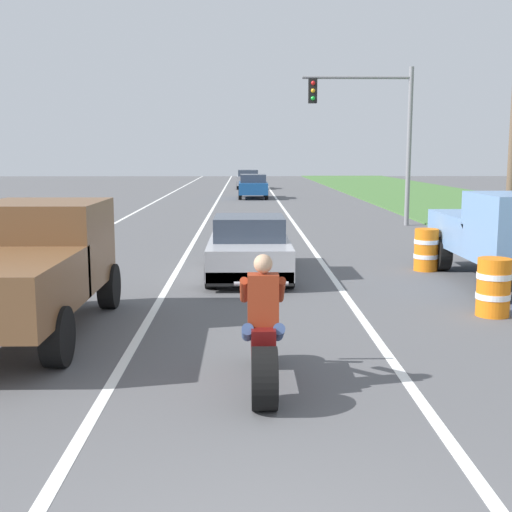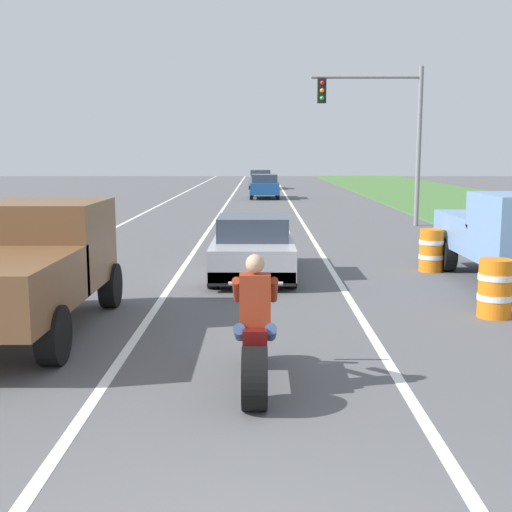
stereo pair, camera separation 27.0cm
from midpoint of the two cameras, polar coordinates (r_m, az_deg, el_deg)
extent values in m
cube|color=white|center=(24.19, -12.42, 2.02)|extent=(0.14, 120.00, 0.01)
cube|color=white|center=(23.67, 4.85, 2.04)|extent=(0.14, 120.00, 0.01)
cube|color=white|center=(23.66, -3.88, 2.05)|extent=(0.14, 120.00, 0.01)
cylinder|color=black|center=(7.32, 0.96, -10.45)|extent=(0.28, 0.69, 0.69)
cylinder|color=black|center=(8.81, 0.86, -7.34)|extent=(0.12, 0.63, 0.63)
cube|color=#590F0F|center=(8.03, 0.91, -6.74)|extent=(0.28, 1.10, 0.36)
cylinder|color=#B2B2B7|center=(8.64, 0.87, -5.15)|extent=(0.08, 0.36, 0.73)
cylinder|color=#A5A5AA|center=(8.53, 0.88, -2.38)|extent=(0.70, 0.05, 0.05)
cube|color=#993319|center=(7.69, 0.93, -3.75)|extent=(0.36, 0.24, 0.60)
sphere|color=tan|center=(7.61, 0.94, -0.67)|extent=(0.22, 0.22, 0.22)
cylinder|color=#384C7A|center=(7.82, -0.41, -6.57)|extent=(0.14, 0.47, 0.32)
cylinder|color=#993319|center=(7.98, -0.67, -2.93)|extent=(0.10, 0.51, 0.40)
cylinder|color=#384C7A|center=(7.82, 2.25, -6.57)|extent=(0.14, 0.47, 0.32)
cylinder|color=#993319|center=(7.98, 2.49, -2.93)|extent=(0.10, 0.51, 0.40)
cube|color=#B7B7BC|center=(15.28, 0.25, 0.37)|extent=(1.80, 4.30, 0.64)
cube|color=#333D4C|center=(15.01, 0.25, 2.45)|extent=(1.56, 1.70, 0.52)
cube|color=black|center=(13.30, 0.23, -1.94)|extent=(1.76, 0.20, 0.28)
cylinder|color=black|center=(16.91, -2.45, 0.46)|extent=(0.24, 0.64, 0.64)
cylinder|color=black|center=(16.91, 2.97, 0.46)|extent=(0.24, 0.64, 0.64)
cylinder|color=black|center=(13.76, -3.10, -1.46)|extent=(0.24, 0.64, 0.64)
cylinder|color=black|center=(13.76, 3.57, -1.46)|extent=(0.24, 0.64, 0.64)
cube|color=brown|center=(11.61, -16.93, 1.07)|extent=(1.90, 2.10, 1.40)
cube|color=#333D4C|center=(11.90, -16.52, 3.13)|extent=(1.67, 0.29, 0.57)
cylinder|color=black|center=(12.77, -19.43, -2.38)|extent=(0.28, 0.80, 0.80)
cylinder|color=black|center=(12.29, -11.77, -2.48)|extent=(0.28, 0.80, 0.80)
cylinder|color=black|center=(9.13, -16.17, -6.56)|extent=(0.28, 0.80, 0.80)
cube|color=#6B93C6|center=(16.32, 19.87, 1.98)|extent=(1.90, 2.70, 0.80)
cylinder|color=black|center=(13.27, 20.54, -2.03)|extent=(0.28, 0.80, 0.80)
cylinder|color=black|center=(16.41, 16.55, 0.13)|extent=(0.28, 0.80, 0.80)
cylinder|color=gray|center=(26.38, 14.07, 9.02)|extent=(0.18, 0.18, 6.00)
cylinder|color=gray|center=(26.13, 9.74, 14.88)|extent=(4.12, 0.12, 0.12)
cube|color=black|center=(25.87, 5.97, 13.90)|extent=(0.32, 0.24, 0.90)
sphere|color=red|center=(25.76, 6.01, 14.55)|extent=(0.16, 0.16, 0.16)
sphere|color=orange|center=(25.73, 6.00, 13.93)|extent=(0.16, 0.16, 0.16)
sphere|color=green|center=(25.71, 5.99, 13.31)|extent=(0.16, 0.16, 0.16)
cylinder|color=orange|center=(12.02, 20.42, -2.62)|extent=(0.56, 0.56, 1.00)
cylinder|color=white|center=(11.99, 20.47, -1.68)|extent=(0.58, 0.58, 0.10)
cylinder|color=white|center=(12.05, 20.38, -3.32)|extent=(0.58, 0.58, 0.10)
cylinder|color=orange|center=(16.26, 15.27, 0.47)|extent=(0.56, 0.56, 1.00)
cylinder|color=white|center=(16.24, 15.30, 1.17)|extent=(0.58, 0.58, 0.10)
cylinder|color=white|center=(16.29, 15.25, -0.05)|extent=(0.58, 0.58, 0.10)
cube|color=#194C8C|center=(41.77, 0.92, 5.86)|extent=(1.76, 4.00, 0.70)
cube|color=#333D4C|center=(41.54, 0.93, 6.67)|extent=(1.56, 2.00, 0.50)
cylinder|color=black|center=(43.19, -0.16, 5.49)|extent=(0.20, 0.60, 0.60)
cylinder|color=black|center=(43.20, 1.97, 5.49)|extent=(0.20, 0.60, 0.60)
cylinder|color=black|center=(40.39, -0.20, 5.27)|extent=(0.20, 0.60, 0.60)
cylinder|color=black|center=(40.41, 2.08, 5.26)|extent=(0.20, 0.60, 0.60)
cube|color=#99999E|center=(53.48, 0.53, 6.49)|extent=(1.76, 4.00, 0.70)
cube|color=#333D4C|center=(53.26, 0.53, 7.13)|extent=(1.56, 2.00, 0.50)
cylinder|color=black|center=(54.90, -0.32, 6.19)|extent=(0.20, 0.60, 0.60)
cylinder|color=black|center=(54.90, 1.36, 6.18)|extent=(0.20, 0.60, 0.60)
cylinder|color=black|center=(52.10, -0.35, 6.05)|extent=(0.20, 0.60, 0.60)
cylinder|color=black|center=(52.11, 1.42, 6.05)|extent=(0.20, 0.60, 0.60)
camera|label=1|loc=(0.14, -89.33, 0.10)|focal=46.65mm
camera|label=2|loc=(0.14, 90.67, -0.10)|focal=46.65mm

